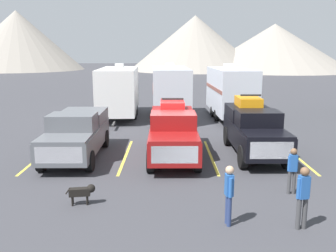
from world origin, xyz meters
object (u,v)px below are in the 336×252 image
Objects in this scene: camper_trailer_b at (170,90)px; camper_trailer_c at (230,90)px; person_b at (292,168)px; person_c at (303,194)px; pickup_truck_a at (77,133)px; person_a at (229,191)px; camper_trailer_a at (119,90)px; dog at (83,191)px; pickup_truck_b at (173,131)px; pickup_truck_c at (253,128)px.

camper_trailer_c is (4.19, -0.18, -0.02)m from camper_trailer_b.
person_c is (-0.55, -2.48, 0.09)m from person_b.
pickup_truck_a is 3.27× the size of person_a.
person_c is at bearing -102.59° from person_b.
camper_trailer_a is 17.36m from person_a.
person_a is 3.35m from person_b.
dog is at bearing 165.59° from person_c.
person_a is (-2.69, -16.02, -1.03)m from camper_trailer_c.
camper_trailer_a is (-3.72, 9.82, 0.81)m from pickup_truck_b.
pickup_truck_c reaches higher than pickup_truck_b.
pickup_truck_a is at bearing 105.38° from dog.
person_a is (-2.28, -7.09, -0.25)m from pickup_truck_c.
pickup_truck_b reaches higher than person_a.
person_b is at bearing -90.83° from camper_trailer_c.
pickup_truck_c is 3.18× the size of person_c.
pickup_truck_c is 0.71× the size of camper_trailer_b.
person_b is at bearing -74.07° from camper_trailer_b.
person_a is 1.86× the size of dog.
pickup_truck_b is 6.88m from person_a.
camper_trailer_a is at bearing 86.50° from pickup_truck_a.
pickup_truck_a is 6.08× the size of dog.
camper_trailer_b is at bearing 105.93° from person_b.
person_c is (3.38, -6.96, -0.18)m from pickup_truck_b.
camper_trailer_a is at bearing 110.73° from pickup_truck_b.
camper_trailer_b is (-0.05, 9.48, 0.84)m from pickup_truck_b.
camper_trailer_b is 0.98× the size of camper_trailer_c.
person_c is (7.10, -16.78, -1.00)m from camper_trailer_a.
pickup_truck_b is at bearing 102.15° from person_a.
person_b is 0.91× the size of person_c.
person_c reaches higher than person_b.
camper_trailer_b is 4.91× the size of person_b.
camper_trailer_c is at bearing 48.01° from pickup_truck_a.
pickup_truck_b is at bearing 115.93° from person_c.
pickup_truck_c reaches higher than dog.
camper_trailer_b reaches higher than pickup_truck_c.
camper_trailer_b reaches higher than person_a.
pickup_truck_a reaches higher than person_b.
camper_trailer_a reaches higher than pickup_truck_c.
person_c is (1.94, -0.24, 0.03)m from person_a.
pickup_truck_b is 3.46× the size of person_a.
person_a is at bearing -77.85° from pickup_truck_b.
camper_trailer_a is 18.25m from person_c.
camper_trailer_b is (3.67, -0.34, 0.02)m from camper_trailer_a.
pickup_truck_a is 3.51× the size of person_b.
pickup_truck_c is at bearing -67.52° from camper_trailer_b.
camper_trailer_c is 4.66× the size of person_a.
person_a is (5.16, -16.54, -1.02)m from camper_trailer_a.
camper_trailer_a is 8.83× the size of dog.
pickup_truck_c is 12.05m from camper_trailer_a.
pickup_truck_b is 6.12m from dog.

